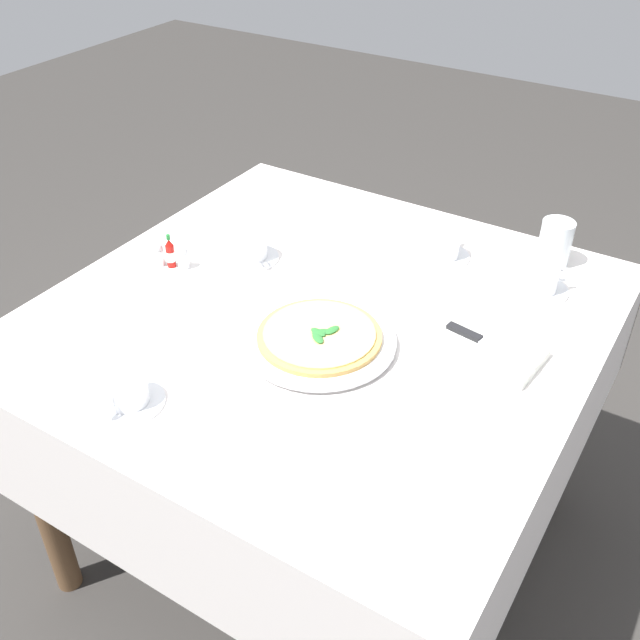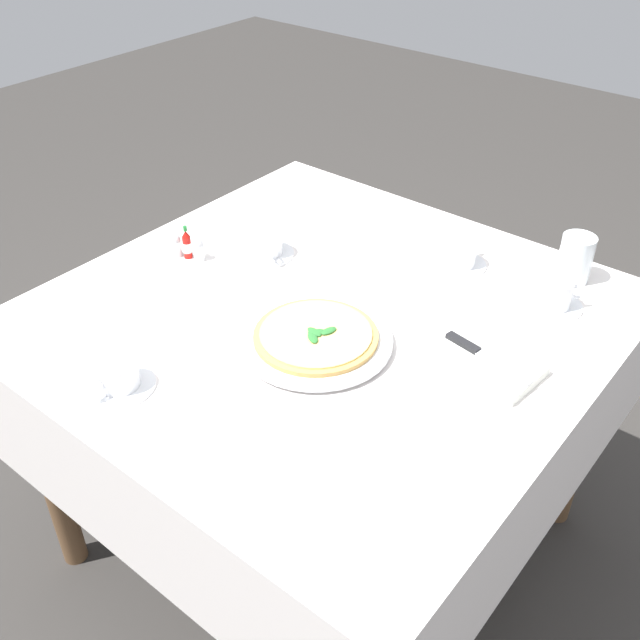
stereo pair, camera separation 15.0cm
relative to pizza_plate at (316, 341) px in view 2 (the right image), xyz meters
The scene contains 14 objects.
ground_plane 0.76m from the pizza_plate, 120.77° to the left, with size 8.00×8.00×0.00m, color #33302D.
dining_table 0.18m from the pizza_plate, 120.77° to the left, with size 1.11×1.11×0.74m.
pizza_plate is the anchor object (origin of this frame).
pizza 0.01m from the pizza_plate, 17.62° to the right, with size 0.25×0.25×0.02m.
coffee_cup_far_left 0.52m from the pizza_plate, 54.00° to the left, with size 0.13×0.13×0.07m.
coffee_cup_left_edge 0.45m from the pizza_plate, 81.58° to the left, with size 0.13×0.13×0.07m.
coffee_cup_far_right 0.37m from the pizza_plate, 147.71° to the left, with size 0.13×0.13×0.07m.
coffee_cup_near_left 0.38m from the pizza_plate, 121.55° to the right, with size 0.13×0.13×0.06m.
water_glass_back_corner 0.63m from the pizza_plate, 62.09° to the left, with size 0.07×0.07×0.11m.
napkin_folded 0.32m from the pizza_plate, 28.20° to the left, with size 0.23×0.15×0.02m.
dinner_knife 0.33m from the pizza_plate, 27.90° to the left, with size 0.20×0.05×0.01m.
hot_sauce_bottle 0.46m from the pizza_plate, behind, with size 0.02×0.02×0.08m.
salt_shaker 0.43m from the pizza_plate, 168.86° to the left, with size 0.03×0.03×0.06m.
pepper_shaker 0.48m from the pizza_plate, behind, with size 0.03×0.03×0.06m.
Camera 2 is at (0.80, -1.00, 1.63)m, focal length 41.37 mm.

